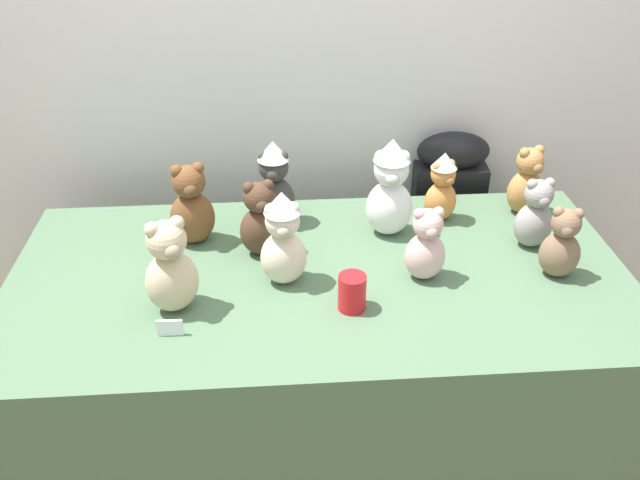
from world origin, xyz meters
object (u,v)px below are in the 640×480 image
(teddy_bear_chestnut, at_px, (191,207))
(display_table, at_px, (320,369))
(teddy_bear_ash, at_px, (535,215))
(teddy_bear_caramel, at_px, (527,182))
(party_cup_red, at_px, (352,292))
(teddy_bear_blush, at_px, (426,246))
(teddy_bear_snow, at_px, (390,189))
(teddy_bear_cocoa, at_px, (260,220))
(teddy_bear_charcoal, at_px, (274,184))
(teddy_bear_mocha, at_px, (562,245))
(teddy_bear_ginger, at_px, (442,188))
(teddy_bear_sand, at_px, (170,269))
(instrument_case, at_px, (443,242))
(teddy_bear_cream, at_px, (283,240))

(teddy_bear_chestnut, bearing_deg, display_table, -40.54)
(teddy_bear_ash, xyz_separation_m, teddy_bear_caramel, (0.05, 0.22, 0.00))
(party_cup_red, bearing_deg, teddy_bear_blush, 30.29)
(teddy_bear_snow, relative_size, teddy_bear_blush, 1.42)
(teddy_bear_snow, relative_size, teddy_bear_cocoa, 1.33)
(teddy_bear_blush, xyz_separation_m, teddy_bear_charcoal, (-0.44, 0.37, 0.04))
(teddy_bear_charcoal, height_order, teddy_bear_caramel, teddy_bear_charcoal)
(teddy_bear_blush, distance_m, teddy_bear_cocoa, 0.52)
(teddy_bear_cocoa, relative_size, teddy_bear_chestnut, 0.91)
(teddy_bear_charcoal, bearing_deg, teddy_bear_blush, -36.11)
(teddy_bear_mocha, bearing_deg, teddy_bear_ginger, 143.37)
(teddy_bear_sand, distance_m, teddy_bear_ginger, 0.97)
(instrument_case, xyz_separation_m, teddy_bear_snow, (-0.31, -0.39, 0.46))
(party_cup_red, bearing_deg, teddy_bear_chestnut, 140.12)
(display_table, relative_size, teddy_bear_ash, 7.89)
(teddy_bear_sand, bearing_deg, display_table, -6.14)
(teddy_bear_cocoa, height_order, teddy_bear_caramel, teddy_bear_cocoa)
(teddy_bear_blush, bearing_deg, teddy_bear_cream, 174.08)
(teddy_bear_sand, xyz_separation_m, teddy_bear_blush, (0.74, 0.10, -0.02))
(teddy_bear_mocha, bearing_deg, teddy_bear_cocoa, -176.31)
(teddy_bear_mocha, height_order, teddy_bear_sand, teddy_bear_sand)
(teddy_bear_charcoal, bearing_deg, party_cup_red, -63.86)
(teddy_bear_cream, height_order, party_cup_red, teddy_bear_cream)
(teddy_bear_snow, height_order, teddy_bear_sand, teddy_bear_snow)
(teddy_bear_charcoal, xyz_separation_m, party_cup_red, (0.21, -0.51, -0.09))
(teddy_bear_snow, xyz_separation_m, party_cup_red, (-0.17, -0.41, -0.11))
(teddy_bear_mocha, relative_size, teddy_bear_ash, 0.97)
(teddy_bear_ginger, bearing_deg, teddy_bear_snow, -179.68)
(display_table, bearing_deg, teddy_bear_caramel, 24.11)
(teddy_bear_blush, relative_size, teddy_bear_caramel, 0.96)
(teddy_bear_blush, relative_size, teddy_bear_chestnut, 0.85)
(teddy_bear_charcoal, xyz_separation_m, teddy_bear_chestnut, (-0.27, -0.11, -0.02))
(teddy_bear_cocoa, relative_size, teddy_bear_ginger, 1.02)
(teddy_bear_snow, distance_m, teddy_bear_chestnut, 0.65)
(display_table, relative_size, teddy_bear_cream, 6.30)
(instrument_case, bearing_deg, teddy_bear_chestnut, -154.46)
(teddy_bear_sand, bearing_deg, teddy_bear_snow, 3.80)
(teddy_bear_blush, xyz_separation_m, party_cup_red, (-0.24, -0.14, -0.06))
(instrument_case, height_order, teddy_bear_sand, teddy_bear_sand)
(teddy_bear_charcoal, bearing_deg, teddy_bear_sand, -117.80)
(display_table, bearing_deg, teddy_bear_sand, -161.09)
(teddy_bear_charcoal, height_order, teddy_bear_ash, teddy_bear_charcoal)
(display_table, distance_m, teddy_bear_sand, 0.70)
(teddy_bear_caramel, bearing_deg, teddy_bear_chestnut, 168.58)
(teddy_bear_blush, distance_m, teddy_bear_ash, 0.42)
(teddy_bear_cocoa, bearing_deg, teddy_bear_sand, -143.95)
(teddy_bear_mocha, relative_size, teddy_bear_blush, 0.97)
(teddy_bear_cream, bearing_deg, party_cup_red, -41.98)
(teddy_bear_mocha, height_order, teddy_bear_ash, teddy_bear_ash)
(teddy_bear_cream, bearing_deg, teddy_bear_sand, -164.74)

